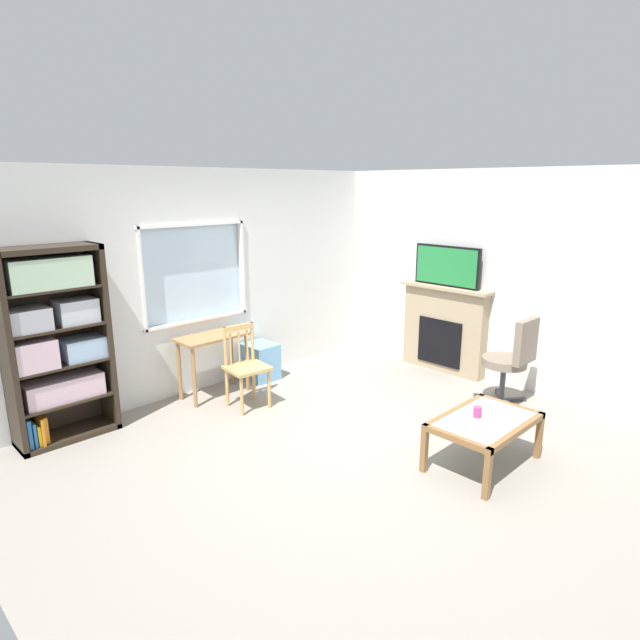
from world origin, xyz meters
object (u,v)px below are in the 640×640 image
desk_under_window (213,347)px  wooden_chair (245,366)px  bookshelf (54,338)px  fireplace (444,328)px  plastic_drawer_unit (260,361)px  coffee_table (485,425)px  sippy_cup (477,412)px  tv (447,266)px  office_chair (512,357)px

desk_under_window → wooden_chair: size_ratio=0.90×
bookshelf → fireplace: size_ratio=1.49×
desk_under_window → plastic_drawer_unit: bearing=4.0°
plastic_drawer_unit → coffee_table: size_ratio=0.47×
fireplace → sippy_cup: 2.42m
tv → sippy_cup: 2.57m
coffee_table → bookshelf: bearing=127.8°
plastic_drawer_unit → coffee_table: plastic_drawer_unit is taller
coffee_table → tv: bearing=41.2°
fireplace → office_chair: (-0.46, -1.16, -0.01)m
plastic_drawer_unit → office_chair: size_ratio=0.45×
plastic_drawer_unit → coffee_table: bearing=-89.0°
wooden_chair → coffee_table: (0.69, -2.46, -0.09)m
office_chair → bookshelf: bearing=145.2°
plastic_drawer_unit → office_chair: 2.98m
desk_under_window → fireplace: bearing=-27.7°
office_chair → coffee_table: 1.48m
bookshelf → tv: 4.50m
coffee_table → sippy_cup: size_ratio=10.80×
wooden_chair → coffee_table: wooden_chair is taller
bookshelf → coffee_table: bearing=-52.2°
bookshelf → plastic_drawer_unit: size_ratio=4.07×
office_chair → sippy_cup: (-1.41, -0.38, -0.08)m
fireplace → sippy_cup: fireplace is taller
bookshelf → wooden_chair: size_ratio=2.05×
plastic_drawer_unit → coffee_table: 3.03m
plastic_drawer_unit → tv: bearing=-37.0°
wooden_chair → desk_under_window: bearing=97.7°
tv → sippy_cup: size_ratio=10.08×
sippy_cup → coffee_table: bearing=-80.2°
desk_under_window → tv: (2.60, -1.37, 0.80)m
office_chair → sippy_cup: office_chair is taller
bookshelf → sippy_cup: size_ratio=20.50×
bookshelf → fireplace: bookshelf is taller
desk_under_window → office_chair: size_ratio=0.81×
fireplace → wooden_chair: bearing=161.4°
wooden_chair → bookshelf: bearing=159.9°
wooden_chair → fireplace: size_ratio=0.73×
tv → coffee_table: (-1.83, -1.61, -1.01)m
desk_under_window → wooden_chair: (0.07, -0.51, -0.11)m
bookshelf → coffee_table: 3.96m
office_chair → sippy_cup: bearing=-164.8°
wooden_chair → office_chair: (2.09, -2.01, 0.09)m
desk_under_window → office_chair: (2.16, -2.53, -0.02)m
bookshelf → coffee_table: bookshelf is taller
office_chair → tv: bearing=69.3°
desk_under_window → fireplace: 2.95m
office_chair → coffee_table: (-1.40, -0.45, -0.18)m
wooden_chair → coffee_table: 2.56m
bookshelf → sippy_cup: bookshelf is taller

